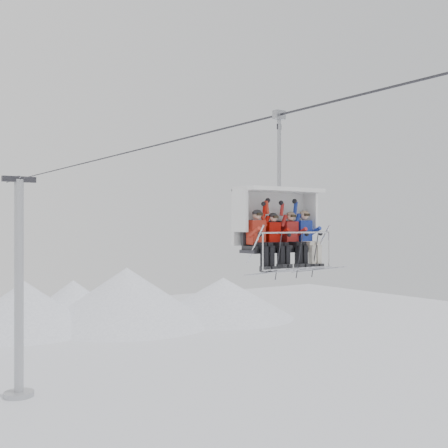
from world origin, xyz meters
TOP-DOWN VIEW (x-y plane):
  - lift_tower_right at (0.00, 22.00)m, footprint 2.00×1.80m
  - haul_cable at (0.00, 0.00)m, footprint 0.06×50.00m
  - chairlift_carrier at (0.00, -2.33)m, footprint 2.35×1.17m
  - skier_far_left at (-0.79, -2.63)m, footprint 0.40×1.69m
  - skier_center_left at (-0.28, -2.64)m, footprint 0.37×1.69m
  - skier_center_right at (0.30, -2.64)m, footprint 0.39×1.69m
  - skier_far_right at (0.77, -2.63)m, footprint 0.40×1.69m

SIDE VIEW (x-z plane):
  - lift_tower_right at x=0.00m, z-range -0.96..12.52m
  - skier_center_left at x=-0.28m, z-range 9.42..10.92m
  - skier_center_right at x=0.30m, z-range 9.41..10.96m
  - skier_far_left at x=-0.79m, z-range 9.40..11.01m
  - skier_far_right at x=0.77m, z-range 9.40..11.01m
  - chairlift_carrier at x=0.00m, z-range 8.68..12.66m
  - haul_cable at x=0.00m, z-range 13.27..13.33m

